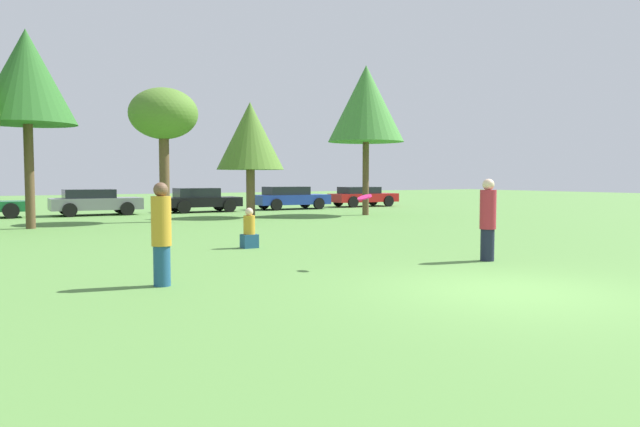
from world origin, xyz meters
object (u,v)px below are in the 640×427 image
object	(u,v)px
parked_car_red	(362,196)
parked_car_blue	(290,197)
frisbee	(365,197)
bystander_sitting	(249,231)
parked_car_grey	(94,201)
tree_2	(163,116)
tree_4	(366,104)
tree_3	(250,137)
tree_1	(26,78)
person_thrower	(161,233)
parked_car_black	(201,199)
person_catcher	(488,219)

from	to	relation	value
parked_car_red	parked_car_blue	bearing A→B (deg)	-173.02
frisbee	bystander_sitting	distance (m)	4.53
parked_car_grey	tree_2	bearing A→B (deg)	-72.64
tree_2	tree_4	size ratio (longest dim) A/B	0.76
bystander_sitting	tree_2	size ratio (longest dim) A/B	0.19
bystander_sitting	tree_3	xyz separation A→B (m)	(5.02, 10.86, 3.28)
frisbee	tree_1	world-z (taller)	tree_1
person_thrower	tree_2	xyz separation A→B (m)	(4.36, 14.39, 3.48)
parked_car_grey	parked_car_black	bearing A→B (deg)	-0.41
tree_4	person_thrower	bearing A→B (deg)	-135.84
bystander_sitting	parked_car_red	world-z (taller)	parked_car_red
person_catcher	parked_car_black	distance (m)	21.02
frisbee	parked_car_black	bearing A→B (deg)	79.18
tree_3	tree_1	bearing A→B (deg)	-171.53
parked_car_grey	tree_1	bearing A→B (deg)	-114.71
parked_car_grey	tree_3	bearing A→B (deg)	-40.49
parked_car_red	person_catcher	bearing A→B (deg)	-116.72
person_thrower	tree_4	xyz separation A→B (m)	(14.11, 13.71, 4.50)
tree_2	tree_4	world-z (taller)	tree_4
tree_4	parked_car_grey	bearing A→B (deg)	149.22
tree_1	parked_car_grey	bearing A→B (deg)	63.14
person_thrower	bystander_sitting	xyz separation A→B (m)	(3.56, 4.23, -0.46)
bystander_sitting	parked_car_blue	size ratio (longest dim) A/B	0.24
tree_2	parked_car_black	bearing A→B (deg)	58.01
frisbee	tree_1	distance (m)	15.21
parked_car_blue	parked_car_red	distance (m)	5.49
parked_car_black	bystander_sitting	bearing A→B (deg)	-103.44
person_catcher	tree_3	bearing A→B (deg)	-89.57
parked_car_red	parked_car_black	bearing A→B (deg)	-175.50
frisbee	tree_2	distance (m)	14.83
person_catcher	person_thrower	bearing A→B (deg)	0.00
frisbee	tree_3	distance (m)	16.04
person_catcher	parked_car_blue	size ratio (longest dim) A/B	0.41
parked_car_black	tree_1	bearing A→B (deg)	-141.07
tree_3	parked_car_grey	distance (m)	8.56
person_thrower	tree_1	xyz separation A→B (m)	(-0.75, 13.70, 4.50)
person_thrower	parked_car_black	size ratio (longest dim) A/B	0.44
tree_3	tree_4	bearing A→B (deg)	-14.03
person_thrower	parked_car_black	world-z (taller)	person_thrower
bystander_sitting	parked_car_grey	distance (m)	16.30
tree_4	parked_car_red	size ratio (longest dim) A/B	1.67
person_catcher	tree_2	distance (m)	15.74
tree_1	tree_2	size ratio (longest dim) A/B	1.29
tree_1	parked_car_red	xyz separation A→B (m)	(19.65, 7.02, -4.73)
person_thrower	parked_car_grey	bearing A→B (deg)	88.39
person_catcher	tree_4	world-z (taller)	tree_4
person_catcher	tree_3	distance (m)	16.13
tree_1	tree_4	distance (m)	14.87
person_thrower	parked_car_blue	world-z (taller)	person_thrower
person_thrower	tree_3	size ratio (longest dim) A/B	0.33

